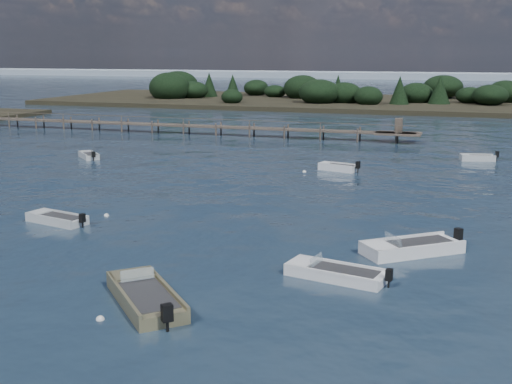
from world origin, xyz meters
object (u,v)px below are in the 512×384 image
(dinghy_mid_white_a, at_px, (336,275))
(tender_far_grey_b, at_px, (477,159))
(tender_far_white, at_px, (338,169))
(dinghy_mid_white_b, at_px, (412,250))
(dinghy_near_olive, at_px, (145,299))
(tender_far_grey, at_px, (89,157))
(dinghy_mid_grey, at_px, (57,220))
(jetty, at_px, (186,126))

(dinghy_mid_white_a, xyz_separation_m, tender_far_grey_b, (6.36, 35.36, 0.02))
(tender_far_white, bearing_deg, tender_far_grey_b, 38.76)
(tender_far_white, bearing_deg, dinghy_mid_white_b, -69.93)
(dinghy_near_olive, bearing_deg, dinghy_mid_white_a, 38.56)
(tender_far_grey, distance_m, dinghy_near_olive, 37.88)
(dinghy_mid_white_a, bearing_deg, tender_far_white, 100.70)
(dinghy_mid_white_b, bearing_deg, dinghy_mid_white_a, -121.41)
(tender_far_grey_b, bearing_deg, dinghy_mid_grey, -127.47)
(dinghy_near_olive, distance_m, dinghy_mid_white_b, 13.86)
(dinghy_mid_grey, xyz_separation_m, jetty, (-10.21, 41.35, 0.84))
(dinghy_mid_white_a, distance_m, tender_far_grey_b, 35.93)
(dinghy_near_olive, xyz_separation_m, dinghy_mid_white_b, (9.55, 10.05, -0.00))
(dinghy_mid_grey, bearing_deg, jetty, 103.87)
(dinghy_near_olive, xyz_separation_m, jetty, (-21.03, 50.93, 0.80))
(jetty, bearing_deg, tender_far_grey_b, -16.79)
(dinghy_near_olive, bearing_deg, jetty, 112.44)
(dinghy_mid_grey, bearing_deg, dinghy_mid_white_a, -13.77)
(dinghy_mid_grey, height_order, jetty, jetty)
(tender_far_grey, height_order, dinghy_mid_white_b, dinghy_mid_white_b)
(dinghy_mid_white_b, relative_size, jetty, 0.08)
(tender_far_grey_b, xyz_separation_m, jetty, (-34.04, 10.27, 0.82))
(dinghy_near_olive, xyz_separation_m, tender_far_grey_b, (13.01, 40.66, -0.01))
(tender_far_white, relative_size, tender_far_grey_b, 1.05)
(dinghy_near_olive, relative_size, dinghy_mid_white_b, 1.01)
(dinghy_mid_white_b, distance_m, tender_far_white, 22.92)
(dinghy_mid_grey, relative_size, tender_far_grey, 1.37)
(tender_far_grey, bearing_deg, dinghy_near_olive, -54.32)
(dinghy_mid_grey, relative_size, dinghy_near_olive, 0.82)
(tender_far_white, height_order, jetty, jetty)
(dinghy_mid_white_a, xyz_separation_m, dinghy_mid_white_b, (2.90, 4.75, 0.03))
(dinghy_mid_white_b, bearing_deg, tender_far_grey_b, 83.55)
(dinghy_mid_grey, xyz_separation_m, tender_far_white, (12.50, 21.99, 0.03))
(tender_far_grey, height_order, tender_far_white, tender_far_white)
(tender_far_white, xyz_separation_m, jetty, (-22.71, 19.36, 0.81))
(dinghy_mid_white_b, height_order, jetty, jetty)
(dinghy_mid_white_b, height_order, tender_far_grey_b, dinghy_mid_white_b)
(dinghy_mid_grey, relative_size, tender_far_white, 1.15)
(dinghy_near_olive, distance_m, tender_far_grey_b, 42.69)
(tender_far_grey_b, bearing_deg, dinghy_mid_white_b, -96.45)
(jetty, bearing_deg, dinghy_mid_white_a, -58.76)
(tender_far_grey, height_order, jetty, jetty)
(dinghy_mid_white_a, height_order, dinghy_mid_white_b, dinghy_mid_white_b)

